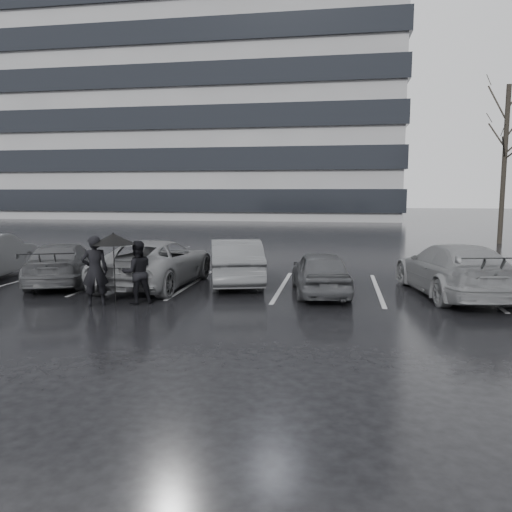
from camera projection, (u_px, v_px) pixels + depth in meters
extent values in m
plane|color=black|center=(248.00, 304.00, 12.68)|extent=(160.00, 160.00, 0.00)
cube|color=gray|center=(143.00, 101.00, 61.45)|extent=(60.00, 25.00, 28.00)
cube|color=black|center=(145.00, 199.00, 62.98)|extent=(60.60, 25.60, 2.20)
cube|color=black|center=(145.00, 167.00, 62.47)|extent=(60.60, 25.60, 2.20)
cube|color=black|center=(144.00, 134.00, 61.96)|extent=(60.60, 25.60, 2.20)
cube|color=black|center=(143.00, 101.00, 61.45)|extent=(60.60, 25.60, 2.20)
cube|color=black|center=(142.00, 67.00, 60.94)|extent=(60.60, 25.60, 2.20)
cube|color=black|center=(141.00, 33.00, 60.43)|extent=(60.60, 25.60, 2.20)
imported|color=black|center=(321.00, 272.00, 13.82)|extent=(1.97, 3.77, 1.22)
imported|color=#313134|center=(235.00, 261.00, 15.40)|extent=(2.53, 4.47, 1.39)
imported|color=#515154|center=(156.00, 263.00, 15.13)|extent=(2.53, 5.11, 1.39)
imported|color=black|center=(63.00, 263.00, 15.39)|extent=(3.11, 4.69, 1.26)
imported|color=#515154|center=(453.00, 270.00, 13.62)|extent=(2.84, 5.22, 1.44)
imported|color=black|center=(95.00, 271.00, 12.37)|extent=(0.77, 0.68, 1.76)
imported|color=black|center=(137.00, 272.00, 12.63)|extent=(0.98, 0.92, 1.60)
cylinder|color=black|center=(115.00, 274.00, 12.49)|extent=(0.02, 0.02, 1.57)
cone|color=black|center=(113.00, 239.00, 12.37)|extent=(1.08, 1.08, 0.27)
sphere|color=black|center=(113.00, 233.00, 12.36)|extent=(0.05, 0.05, 0.05)
cube|color=#ABABAE|center=(29.00, 278.00, 16.40)|extent=(0.12, 5.00, 0.00)
cube|color=#ABABAE|center=(108.00, 281.00, 15.94)|extent=(0.12, 5.00, 0.00)
cube|color=#ABABAE|center=(193.00, 283.00, 15.48)|extent=(0.12, 5.00, 0.00)
cube|color=#ABABAE|center=(282.00, 286.00, 15.03)|extent=(0.12, 5.00, 0.00)
cube|color=#ABABAE|center=(377.00, 289.00, 14.57)|extent=(0.12, 5.00, 0.00)
cube|color=#ABABAE|center=(479.00, 292.00, 14.11)|extent=(0.12, 5.00, 0.00)
cylinder|color=black|center=(504.00, 165.00, 26.96)|extent=(0.26, 0.26, 8.50)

